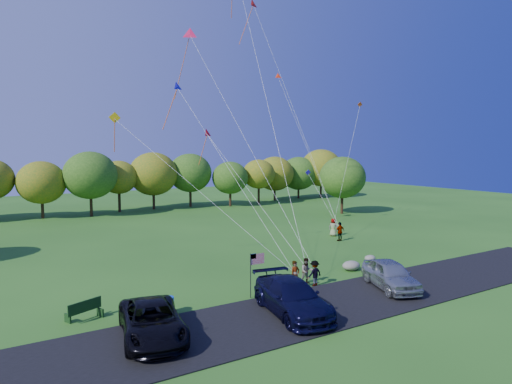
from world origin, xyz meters
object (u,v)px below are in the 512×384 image
at_px(flyer_b, 307,271).
at_px(flyer_c, 315,273).
at_px(minivan_dark, 152,321).
at_px(minivan_silver, 390,275).
at_px(flyer_e, 333,227).
at_px(trash_barrel, 168,305).
at_px(minivan_navy, 292,297).
at_px(park_bench, 85,310).
at_px(flyer_a, 295,275).
at_px(flyer_d, 340,232).

height_order(flyer_b, flyer_c, flyer_b).
relative_size(minivan_dark, minivan_silver, 1.13).
distance_m(flyer_e, trash_barrel, 24.16).
height_order(minivan_navy, flyer_e, minivan_navy).
bearing_deg(minivan_silver, park_bench, -173.03).
height_order(minivan_silver, flyer_a, flyer_a).
bearing_deg(minivan_dark, flyer_b, 27.05).
distance_m(minivan_navy, flyer_a, 4.24).
distance_m(flyer_b, flyer_e, 16.30).
relative_size(flyer_b, flyer_d, 0.94).
height_order(minivan_dark, minivan_navy, minivan_navy).
bearing_deg(minivan_navy, trash_barrel, 156.90).
height_order(flyer_c, flyer_e, flyer_e).
relative_size(minivan_navy, minivan_silver, 1.20).
bearing_deg(flyer_d, flyer_c, 43.68).
bearing_deg(minivan_silver, flyer_a, 170.84).
distance_m(flyer_a, flyer_e, 17.69).
relative_size(flyer_d, trash_barrel, 1.97).
relative_size(minivan_silver, trash_barrel, 5.60).
bearing_deg(minivan_dark, flyer_d, 40.34).
distance_m(minivan_dark, flyer_a, 9.99).
height_order(minivan_silver, park_bench, minivan_silver).
distance_m(minivan_silver, trash_barrel, 13.24).
bearing_deg(flyer_c, minivan_silver, 134.84).
distance_m(minivan_dark, flyer_e, 26.97).
bearing_deg(flyer_c, flyer_b, -79.04).
bearing_deg(flyer_b, flyer_d, 59.20).
relative_size(flyer_b, flyer_c, 1.03).
height_order(minivan_silver, flyer_d, minivan_silver).
relative_size(minivan_navy, trash_barrel, 6.71).
relative_size(flyer_a, flyer_b, 1.08).
distance_m(flyer_a, flyer_c, 1.50).
height_order(minivan_dark, flyer_c, minivan_dark).
height_order(flyer_a, flyer_d, flyer_a).
relative_size(flyer_b, park_bench, 0.91).
height_order(minivan_silver, trash_barrel, minivan_silver).
bearing_deg(flyer_c, park_bench, -10.62).
bearing_deg(minivan_navy, flyer_a, 61.33).
height_order(minivan_navy, flyer_a, minivan_navy).
xyz_separation_m(minivan_silver, flyer_c, (-3.41, 2.97, -0.12)).
bearing_deg(trash_barrel, flyer_d, 24.91).
bearing_deg(flyer_a, park_bench, 166.78).
bearing_deg(minivan_silver, flyer_e, 82.16).
bearing_deg(flyer_d, flyer_a, 40.01).
bearing_deg(flyer_a, flyer_d, 32.03).
bearing_deg(flyer_b, minivan_silver, -25.09).
bearing_deg(flyer_b, flyer_c, -55.09).
distance_m(minivan_dark, flyer_c, 11.45).
relative_size(minivan_dark, flyer_b, 3.44).
bearing_deg(flyer_e, park_bench, 82.93).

